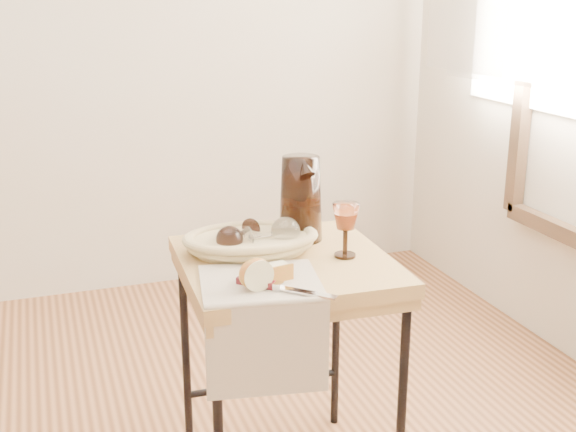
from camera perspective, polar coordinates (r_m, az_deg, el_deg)
name	(u,v)px	position (r m, az deg, el deg)	size (l,w,h in m)	color
side_table	(286,374)	(2.04, -0.19, -12.24)	(0.53, 0.53, 0.68)	brown
tea_towel	(260,282)	(1.74, -2.18, -5.17)	(0.28, 0.25, 0.01)	beige
bread_basket	(251,243)	(1.93, -2.91, -2.14)	(0.32, 0.22, 0.05)	tan
goblet_lying_a	(239,235)	(1.93, -3.84, -1.45)	(0.12, 0.07, 0.07)	#361F19
goblet_lying_b	(270,234)	(1.92, -1.43, -1.41)	(0.13, 0.08, 0.08)	white
pitcher	(301,198)	(2.00, 0.99, 1.38)	(0.16, 0.24, 0.27)	black
wine_goblet	(345,230)	(1.89, 4.51, -1.09)	(0.07, 0.07, 0.15)	white
apple_half	(255,273)	(1.68, -2.60, -4.48)	(0.08, 0.04, 0.07)	#C33E28
apple_wedge	(275,272)	(1.74, -1.01, -4.35)	(0.06, 0.03, 0.04)	beige
table_knife	(282,286)	(1.68, -0.48, -5.51)	(0.24, 0.03, 0.02)	silver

